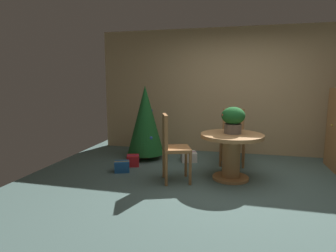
% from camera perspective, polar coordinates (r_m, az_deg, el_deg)
% --- Properties ---
extents(ground_plane, '(6.60, 6.60, 0.00)m').
position_cam_1_polar(ground_plane, '(4.16, 13.71, -12.51)').
color(ground_plane, '#4C6660').
extents(back_wall_panel, '(6.00, 0.10, 2.60)m').
position_cam_1_polar(back_wall_panel, '(6.08, 14.31, 6.76)').
color(back_wall_panel, tan).
rests_on(back_wall_panel, ground_plane).
extents(round_dining_table, '(0.95, 0.95, 0.71)m').
position_cam_1_polar(round_dining_table, '(4.46, 12.70, -4.71)').
color(round_dining_table, '#B27F4C').
rests_on(round_dining_table, ground_plane).
extents(flower_vase, '(0.36, 0.36, 0.41)m').
position_cam_1_polar(flower_vase, '(4.44, 13.03, 1.48)').
color(flower_vase, '#665B51').
rests_on(flower_vase, round_dining_table).
extents(wooden_chair_far, '(0.44, 0.44, 1.01)m').
position_cam_1_polar(wooden_chair_far, '(5.33, 12.98, -1.40)').
color(wooden_chair_far, '#9E6B3D').
rests_on(wooden_chair_far, ground_plane).
extents(wooden_chair_left_near, '(0.52, 0.53, 1.03)m').
position_cam_1_polar(wooden_chair_left_near, '(4.23, 0.72, -3.67)').
color(wooden_chair_left_near, '#9E6B3D').
rests_on(wooden_chair_left_near, ground_plane).
extents(holiday_tree, '(0.71, 0.71, 1.44)m').
position_cam_1_polar(holiday_tree, '(5.48, -4.58, 1.22)').
color(holiday_tree, brown).
rests_on(holiday_tree, ground_plane).
extents(gift_box_red, '(0.28, 0.29, 0.19)m').
position_cam_1_polar(gift_box_red, '(5.16, -7.09, -6.94)').
color(gift_box_red, red).
rests_on(gift_box_red, ground_plane).
extents(gift_box_cream, '(0.36, 0.37, 0.18)m').
position_cam_1_polar(gift_box_cream, '(5.44, 4.22, -6.14)').
color(gift_box_cream, silver).
rests_on(gift_box_cream, ground_plane).
extents(gift_box_blue, '(0.30, 0.27, 0.18)m').
position_cam_1_polar(gift_box_blue, '(4.86, -9.29, -8.08)').
color(gift_box_blue, '#1E569E').
rests_on(gift_box_blue, ground_plane).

